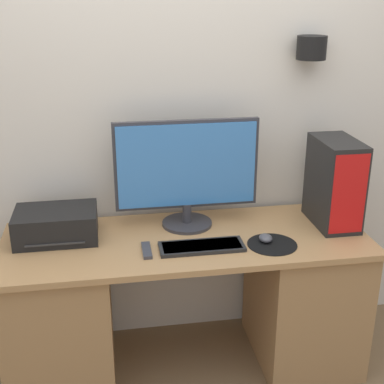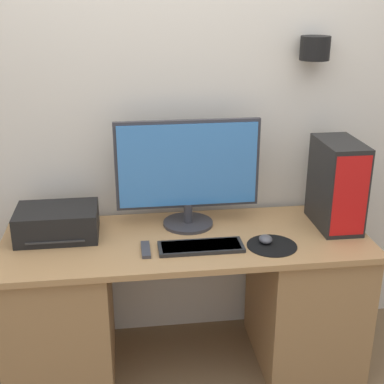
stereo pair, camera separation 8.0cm
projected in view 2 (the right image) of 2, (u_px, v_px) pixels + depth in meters
name	position (u px, v px, depth m)	size (l,w,h in m)	color
wall_back	(177.00, 100.00, 2.75)	(6.40, 0.20, 2.70)	silver
desk	(186.00, 301.00, 2.74)	(1.79, 0.66, 0.75)	tan
monitor	(188.00, 170.00, 2.66)	(0.72, 0.26, 0.55)	#333338
keyboard	(201.00, 247.00, 2.51)	(0.40, 0.14, 0.02)	black
mousepad	(272.00, 246.00, 2.53)	(0.24, 0.24, 0.00)	black
mouse	(266.00, 239.00, 2.55)	(0.06, 0.08, 0.04)	#4C4C51
computer_tower	(337.00, 184.00, 2.68)	(0.19, 0.34, 0.45)	black
printer	(57.00, 223.00, 2.61)	(0.39, 0.27, 0.15)	black
remote_control	(146.00, 250.00, 2.48)	(0.04, 0.16, 0.02)	#38383D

